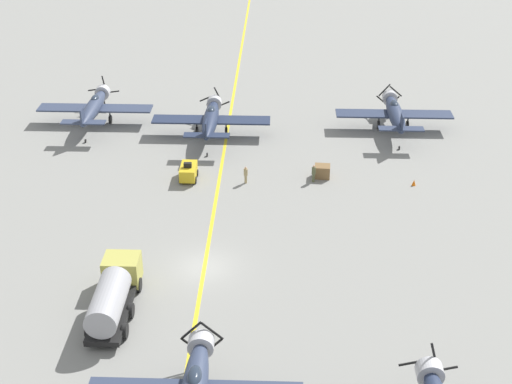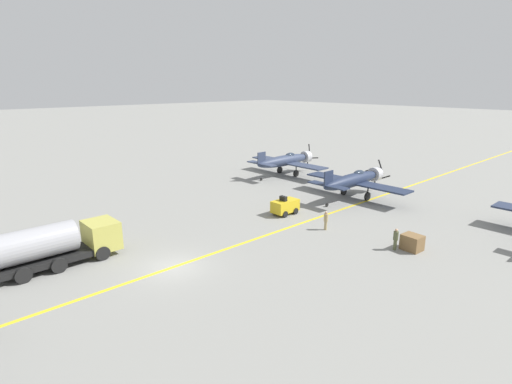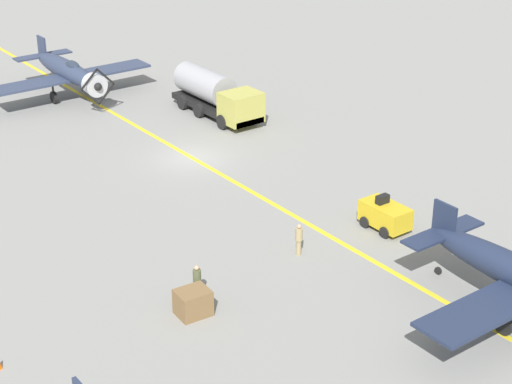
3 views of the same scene
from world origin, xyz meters
The scene contains 11 objects.
ground_plane centered at (0.00, 0.00, 0.00)m, with size 400.00×400.00×0.00m, color gray.
taxiway_stripe centered at (0.00, 0.00, 0.00)m, with size 0.30×160.00×0.01m, color yellow.
airplane_far_left centered at (-14.09, 25.87, 2.01)m, with size 12.00×9.98×3.79m.
airplane_far_right centered at (17.28, 25.35, 2.01)m, with size 12.00×9.98×3.65m.
airplane_far_center centered at (-1.54, 23.16, 2.01)m, with size 12.00×9.98×3.67m.
fuel_tanker centered at (-5.50, -5.41, 1.51)m, with size 2.68×8.00×2.98m.
tow_tractor centered at (-2.78, 13.82, 0.79)m, with size 1.57×2.60×1.79m.
ground_crew_walking centered at (8.55, 13.72, 0.91)m, with size 0.36×0.36×1.67m.
ground_crew_inspecting centered at (2.45, 13.28, 0.89)m, with size 0.35×0.35×1.63m.
supply_crate_by_tanker centered at (9.38, 14.66, 0.58)m, with size 1.40×1.16×1.16m, color brown.
traffic_cone centered at (17.52, 13.34, 0.28)m, with size 0.36×0.36×0.55m, color orange.
Camera 1 is at (5.30, -43.21, 30.46)m, focal length 50.00 mm.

